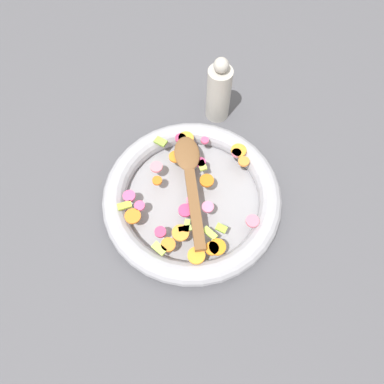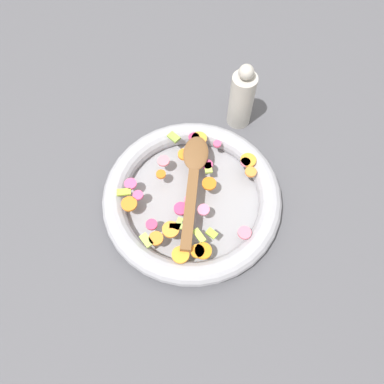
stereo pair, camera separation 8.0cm
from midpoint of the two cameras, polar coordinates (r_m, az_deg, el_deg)
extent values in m
plane|color=#4C4C51|center=(0.84, 2.70, -1.81)|extent=(4.00, 4.00, 0.00)
cylinder|color=gray|center=(0.84, 2.72, -1.64)|extent=(0.34, 0.34, 0.01)
torus|color=#9E9EA5|center=(0.82, 2.77, -1.07)|extent=(0.39, 0.39, 0.05)
cylinder|color=orange|center=(0.83, 11.66, 2.76)|extent=(0.03, 0.03, 0.01)
cylinder|color=orange|center=(0.81, 5.45, 1.00)|extent=(0.04, 0.04, 0.01)
cylinder|color=orange|center=(0.75, 4.18, -9.28)|extent=(0.03, 0.03, 0.01)
cylinder|color=orange|center=(0.87, 3.75, 7.90)|extent=(0.05, 0.05, 0.01)
cylinder|color=orange|center=(0.81, -1.98, 2.45)|extent=(0.03, 0.03, 0.01)
cylinder|color=orange|center=(0.76, -0.27, -6.04)|extent=(0.05, 0.05, 0.01)
cylinder|color=orange|center=(0.75, -2.49, -7.38)|extent=(0.04, 0.04, 0.01)
cylinder|color=orange|center=(0.85, 11.25, 4.52)|extent=(0.05, 0.05, 0.01)
cylinder|color=orange|center=(0.79, -6.73, -2.10)|extent=(0.04, 0.04, 0.01)
cylinder|color=orange|center=(0.84, 1.55, 5.49)|extent=(0.03, 0.03, 0.01)
cylinder|color=orange|center=(0.74, 1.34, -9.86)|extent=(0.04, 0.04, 0.01)
cylinder|color=orange|center=(0.75, 4.80, -9.25)|extent=(0.04, 0.04, 0.01)
cube|color=#AABE3C|center=(0.80, -7.57, -0.30)|extent=(0.01, 0.03, 0.01)
cube|color=#B0D153|center=(0.75, -3.95, -7.66)|extent=(0.03, 0.03, 0.01)
cube|color=#B0D74F|center=(0.76, 4.15, -6.98)|extent=(0.03, 0.03, 0.01)
cube|color=#9CC253|center=(0.76, 0.91, -5.19)|extent=(0.03, 0.02, 0.01)
cube|color=#A7D662|center=(0.76, 0.54, -5.56)|extent=(0.01, 0.03, 0.01)
cube|color=#9AC13B|center=(0.76, 6.04, -6.59)|extent=(0.03, 0.03, 0.01)
cube|color=#8CAC41|center=(0.87, -0.16, 8.12)|extent=(0.03, 0.03, 0.01)
cube|color=#B7D352|center=(0.82, 5.24, 3.43)|extent=(0.03, 0.02, 0.01)
cylinder|color=#CA3460|center=(0.87, 2.96, 8.04)|extent=(0.03, 0.03, 0.01)
cylinder|color=#D73D67|center=(0.76, -3.23, -5.28)|extent=(0.03, 0.03, 0.01)
cylinder|color=pink|center=(0.83, -1.65, 4.49)|extent=(0.04, 0.04, 0.01)
cylinder|color=#D04175|center=(0.83, 5.11, 3.91)|extent=(0.03, 0.03, 0.01)
cylinder|color=pink|center=(0.78, 4.70, -3.01)|extent=(0.03, 0.03, 0.01)
cylinder|color=pink|center=(0.79, 2.46, -1.52)|extent=(0.03, 0.03, 0.01)
cylinder|color=#E35182|center=(0.79, -5.42, -0.51)|extent=(0.03, 0.03, 0.01)
cylinder|color=#E54E79|center=(0.86, 6.52, 7.05)|extent=(0.03, 0.03, 0.01)
cylinder|color=#D53C71|center=(0.78, 1.20, -2.85)|extent=(0.04, 0.04, 0.01)
cylinder|color=#F06D85|center=(0.77, 10.97, -6.42)|extent=(0.03, 0.03, 0.01)
cylinder|color=#DE6D82|center=(0.84, 10.84, 4.23)|extent=(0.03, 0.03, 0.01)
cylinder|color=#E45285|center=(0.81, -6.60, 0.96)|extent=(0.03, 0.03, 0.01)
cube|color=brown|center=(0.77, 2.65, -2.84)|extent=(0.18, 0.05, 0.01)
ellipsoid|color=brown|center=(0.83, 3.34, 5.66)|extent=(0.10, 0.07, 0.01)
cylinder|color=#B2ADA3|center=(0.92, 10.07, 13.34)|extent=(0.06, 0.06, 0.15)
sphere|color=#B2ADA3|center=(0.85, 11.06, 17.29)|extent=(0.03, 0.03, 0.03)
camera|label=1|loc=(0.04, -87.12, 5.61)|focal=35.00mm
camera|label=2|loc=(0.04, 92.88, -5.61)|focal=35.00mm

